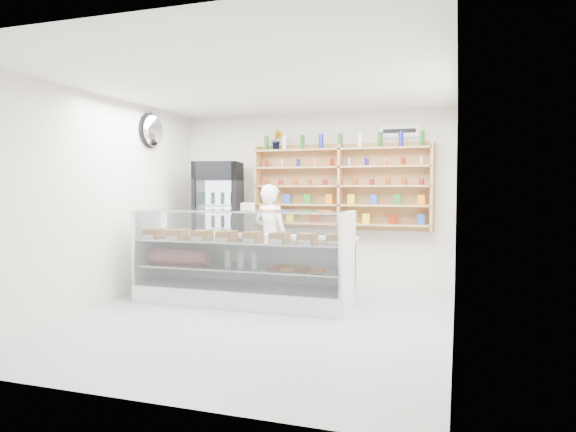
% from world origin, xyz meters
% --- Properties ---
extents(room, '(5.00, 5.00, 5.00)m').
position_xyz_m(room, '(0.00, 0.00, 1.40)').
color(room, '#A6A5AA').
rests_on(room, ground).
extents(display_counter, '(2.93, 0.87, 1.27)m').
position_xyz_m(display_counter, '(-0.47, 0.70, 0.35)').
color(display_counter, white).
rests_on(display_counter, floor).
extents(shop_worker, '(0.68, 0.54, 1.63)m').
position_xyz_m(shop_worker, '(-0.48, 1.80, 0.81)').
color(shop_worker, white).
rests_on(shop_worker, floor).
extents(drinks_cooler, '(0.86, 0.85, 1.99)m').
position_xyz_m(drinks_cooler, '(-1.44, 1.94, 1.00)').
color(drinks_cooler, black).
rests_on(drinks_cooler, floor).
extents(wall_shelving, '(2.84, 0.28, 1.33)m').
position_xyz_m(wall_shelving, '(0.50, 2.34, 1.59)').
color(wall_shelving, '#A2744C').
rests_on(wall_shelving, back_wall).
extents(potted_plant, '(0.20, 0.17, 0.31)m').
position_xyz_m(potted_plant, '(-0.56, 2.34, 2.35)').
color(potted_plant, '#1E6626').
rests_on(potted_plant, wall_shelving).
extents(security_mirror, '(0.15, 0.50, 0.50)m').
position_xyz_m(security_mirror, '(-2.17, 1.20, 2.45)').
color(security_mirror, silver).
rests_on(security_mirror, left_wall).
extents(wall_sign, '(0.62, 0.03, 0.20)m').
position_xyz_m(wall_sign, '(1.40, 2.47, 2.45)').
color(wall_sign, white).
rests_on(wall_sign, back_wall).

